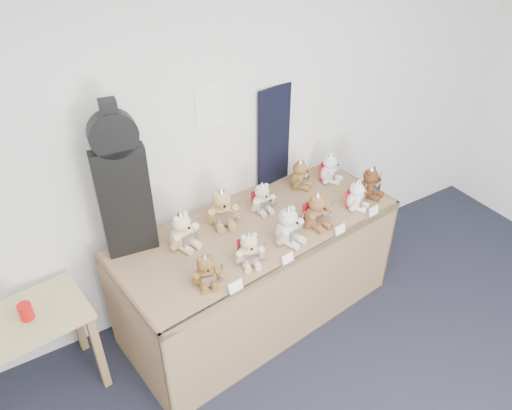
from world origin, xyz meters
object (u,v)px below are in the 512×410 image
teddy_front_left (249,250)px  teddy_front_far_right (357,196)px  guitar_case (122,184)px  teddy_front_far_left (206,271)px  teddy_back_right (300,175)px  red_cup (26,312)px  side_table (18,337)px  teddy_back_left (183,231)px  teddy_front_end (371,183)px  teddy_back_end (330,169)px  display_table (265,252)px  teddy_back_centre_left (222,208)px  teddy_front_centre (289,226)px  teddy_front_right (317,211)px  teddy_back_centre_right (262,199)px

teddy_front_left → teddy_front_far_right: 0.96m
guitar_case → teddy_front_left: (0.57, -0.50, -0.40)m
teddy_front_far_left → teddy_back_right: bearing=39.5°
teddy_front_left → red_cup: bearing=177.1°
side_table → guitar_case: (0.80, 0.10, 0.77)m
teddy_back_left → teddy_front_end: bearing=-27.0°
teddy_back_end → display_table: bearing=168.6°
teddy_front_left → teddy_back_centre_left: (0.05, 0.45, 0.02)m
teddy_back_right → teddy_back_end: (0.24, -0.05, 0.00)m
red_cup → teddy_front_centre: 1.66m
teddy_back_end → teddy_front_right: bearing=-169.1°
teddy_front_right → teddy_back_end: size_ratio=1.10×
guitar_case → teddy_front_right: guitar_case is taller
red_cup → display_table: bearing=-7.2°
guitar_case → teddy_back_left: guitar_case is taller
red_cup → teddy_front_far_right: 2.27m
teddy_front_right → teddy_back_centre_left: (-0.54, 0.35, 0.01)m
teddy_front_left → teddy_back_left: (-0.28, 0.36, 0.01)m
red_cup → teddy_front_far_left: size_ratio=0.45×
teddy_front_far_left → teddy_back_centre_right: teddy_back_centre_right is taller
display_table → guitar_case: bearing=153.0°
red_cup → teddy_front_centre: (1.62, -0.34, 0.20)m
teddy_back_left → teddy_front_centre: bearing=-46.7°
teddy_front_centre → teddy_front_right: 0.27m
display_table → teddy_front_far_left: size_ratio=8.75×
teddy_back_left → teddy_back_centre_right: bearing=-13.4°
teddy_front_far_right → teddy_back_left: size_ratio=0.84×
guitar_case → teddy_back_centre_right: 1.03m
teddy_front_centre → teddy_back_centre_left: size_ratio=0.96×
guitar_case → red_cup: (-0.71, -0.11, -0.59)m
side_table → red_cup: 0.20m
teddy_front_right → teddy_back_left: size_ratio=0.97×
teddy_front_far_left → teddy_front_right: size_ratio=0.85×
teddy_front_far_left → teddy_back_centre_right: (0.68, 0.46, 0.00)m
teddy_front_end → teddy_back_centre_left: size_ratio=0.87×
teddy_front_right → teddy_front_far_right: teddy_front_right is taller
teddy_back_centre_right → guitar_case: bearing=177.8°
teddy_front_far_left → teddy_back_end: bearing=33.1°
guitar_case → teddy_front_far_left: (0.26, -0.53, -0.41)m
red_cup → teddy_front_far_right: teddy_front_far_right is taller
side_table → red_cup: (0.09, -0.01, 0.18)m
teddy_front_far_left → teddy_back_left: size_ratio=0.83×
guitar_case → teddy_back_right: guitar_case is taller
teddy_back_centre_left → teddy_front_left: bearing=-84.5°
teddy_front_far_right → teddy_back_left: (-1.24, 0.25, 0.02)m
guitar_case → teddy_front_right: size_ratio=3.66×
teddy_front_right → teddy_back_right: (0.19, 0.46, -0.01)m
guitar_case → teddy_back_centre_left: 0.74m
teddy_back_centre_left → teddy_front_end: bearing=-1.8°
side_table → teddy_front_far_left: 1.20m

